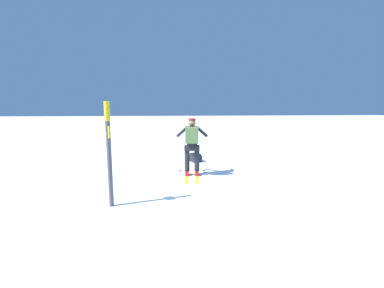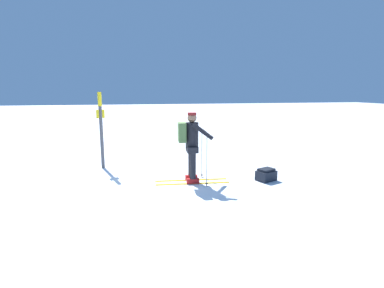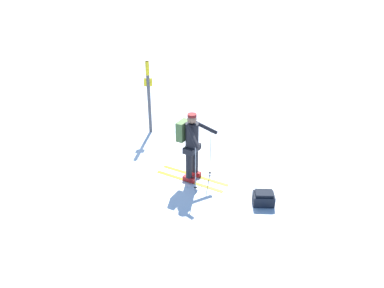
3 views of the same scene
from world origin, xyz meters
name	(u,v)px [view 3 (image 3 of 3)]	position (x,y,z in m)	size (l,w,h in m)	color
ground_plane	(183,164)	(0.00, 0.00, 0.00)	(80.00, 80.00, 0.00)	white
skier	(191,143)	(-0.45, 0.52, 0.98)	(1.83, 0.99, 1.71)	gold
dropped_backpack	(264,198)	(-2.32, 0.79, 0.14)	(0.55, 0.48, 0.31)	black
trail_marker	(149,92)	(1.76, -1.35, 1.28)	(0.23, 0.13, 2.18)	#4C4C51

